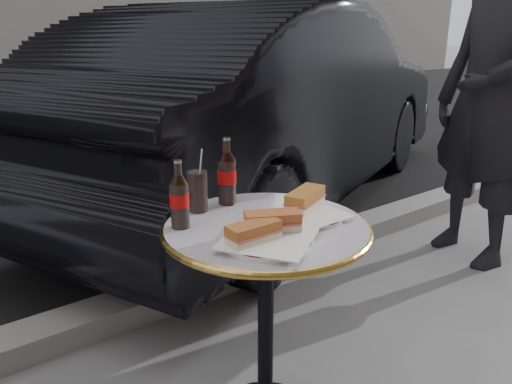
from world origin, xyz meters
TOP-DOWN VIEW (x-y plane):
  - curb at (0.00, 0.90)m, footprint 40.00×0.20m
  - bistro_table at (0.00, 0.00)m, footprint 0.62×0.62m
  - plate_left at (-0.09, -0.11)m, footprint 0.32×0.32m
  - plate_right at (0.14, -0.04)m, footprint 0.23×0.23m
  - sandwich_left_a at (-0.13, -0.11)m, footprint 0.15×0.07m
  - sandwich_left_b at (-0.04, -0.08)m, footprint 0.17×0.13m
  - sandwich_right at (0.16, 0.01)m, footprint 0.18×0.13m
  - cola_bottle_left at (-0.21, 0.14)m, footprint 0.06×0.06m
  - cola_bottle_right at (0.01, 0.23)m, footprint 0.07×0.07m
  - cola_glass at (-0.10, 0.22)m, footprint 0.08×0.08m
  - parked_car at (1.55, 1.91)m, footprint 3.12×4.63m
  - pedestrian at (1.80, 0.32)m, footprint 0.56×0.74m

SIDE VIEW (x-z plane):
  - curb at x=0.00m, z-range -0.01..0.11m
  - bistro_table at x=0.00m, z-range 0.00..0.73m
  - parked_car at x=1.55m, z-range 0.00..1.44m
  - plate_right at x=0.14m, z-range 0.73..0.74m
  - plate_left at x=-0.09m, z-range 0.73..0.75m
  - sandwich_left_a at x=-0.13m, z-range 0.75..0.80m
  - sandwich_right at x=0.16m, z-range 0.74..0.80m
  - sandwich_left_b at x=-0.04m, z-range 0.75..0.80m
  - cola_glass at x=-0.10m, z-range 0.73..0.86m
  - cola_bottle_left at x=-0.21m, z-range 0.73..0.94m
  - cola_bottle_right at x=0.01m, z-range 0.73..0.96m
  - pedestrian at x=1.80m, z-range 0.00..1.82m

